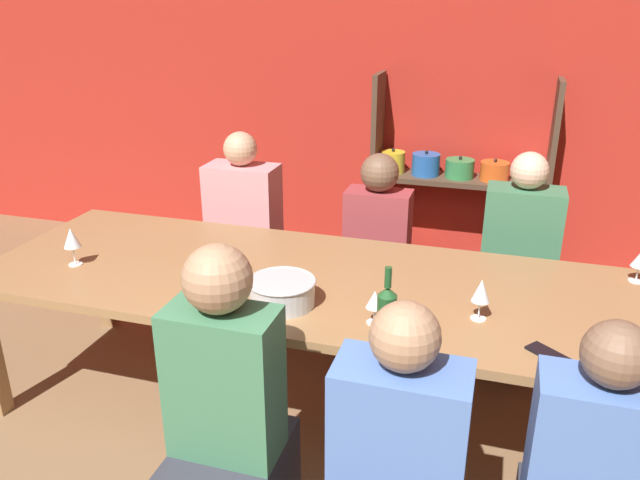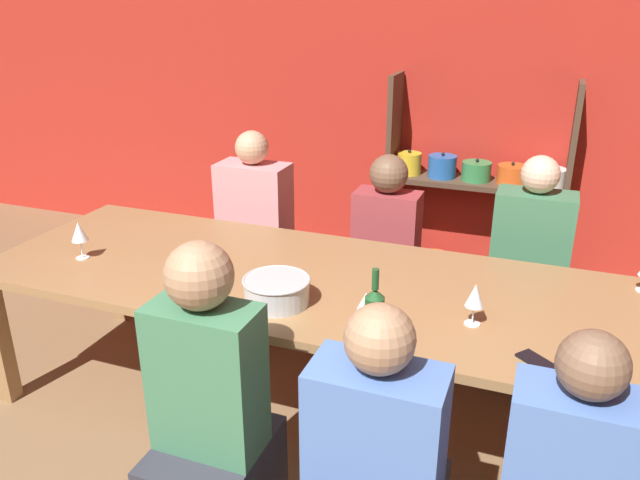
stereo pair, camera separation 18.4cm
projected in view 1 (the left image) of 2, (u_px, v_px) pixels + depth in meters
name	position (u px, v px, depth m)	size (l,w,h in m)	color
wall_back_red	(412.00, 84.00, 4.37)	(8.80, 0.06, 2.70)	red
shelf_unit	(453.00, 199.00, 4.38)	(1.20, 0.30, 1.44)	#4C3828
dining_table	(314.00, 290.00, 2.88)	(3.14, 1.08, 0.73)	olive
mixing_bowl	(282.00, 291.00, 2.60)	(0.29, 0.29, 0.11)	#B7BABC
wine_bottle_green	(386.00, 315.00, 2.28)	(0.07, 0.07, 0.31)	#1E4C23
wine_glass_red_a	(481.00, 292.00, 2.46)	(0.07, 0.07, 0.17)	white
wine_glass_empty_a	(375.00, 300.00, 2.43)	(0.07, 0.07, 0.14)	white
wine_glass_empty_b	(71.00, 238.00, 2.95)	(0.08, 0.08, 0.19)	white
wine_glass_red_c	(640.00, 260.00, 2.79)	(0.07, 0.07, 0.15)	white
cell_phone	(548.00, 354.00, 2.25)	(0.16, 0.15, 0.01)	black
person_far_a	(245.00, 251.00, 3.93)	(0.43, 0.54, 1.19)	#2D2D38
person_near_b	(229.00, 446.00, 2.19)	(0.37, 0.47, 1.23)	#2D2D38
person_far_b	(376.00, 267.00, 3.74)	(0.38, 0.47, 1.11)	#2D2D38
person_far_c	(515.00, 281.00, 3.53)	(0.41, 0.51, 1.17)	#2D2D38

